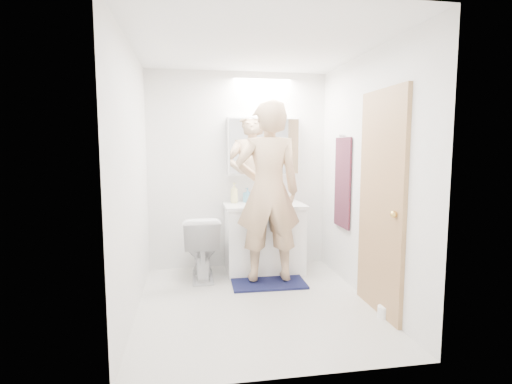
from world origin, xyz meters
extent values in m
plane|color=silver|center=(0.00, 0.00, 0.00)|extent=(2.50, 2.50, 0.00)
plane|color=white|center=(0.00, 0.00, 2.40)|extent=(2.50, 2.50, 0.00)
plane|color=white|center=(0.00, 1.25, 1.20)|extent=(2.50, 0.00, 2.50)
plane|color=white|center=(0.00, -1.25, 1.20)|extent=(2.50, 0.00, 2.50)
plane|color=white|center=(-1.10, 0.00, 1.20)|extent=(0.00, 2.50, 2.50)
plane|color=white|center=(1.10, 0.00, 1.20)|extent=(0.00, 2.50, 2.50)
cube|color=white|center=(0.27, 0.96, 0.39)|extent=(0.90, 0.55, 0.78)
cube|color=white|center=(0.27, 0.96, 0.80)|extent=(0.95, 0.58, 0.04)
cylinder|color=silver|center=(0.27, 0.99, 0.84)|extent=(0.36, 0.36, 0.03)
cylinder|color=silver|center=(0.27, 1.19, 0.90)|extent=(0.02, 0.02, 0.16)
cube|color=white|center=(0.30, 1.18, 1.50)|extent=(0.88, 0.14, 0.70)
cube|color=silver|center=(0.30, 1.10, 1.50)|extent=(0.84, 0.01, 0.66)
imported|color=white|center=(-0.48, 0.85, 0.36)|extent=(0.41, 0.72, 0.73)
cube|color=#161B45|center=(0.23, 0.55, 0.01)|extent=(0.81, 0.57, 0.02)
imported|color=tan|center=(0.23, 0.55, 1.02)|extent=(0.72, 0.48, 1.94)
cube|color=tan|center=(1.08, -0.35, 1.00)|extent=(0.04, 0.80, 2.00)
sphere|color=gold|center=(1.04, -0.65, 0.95)|extent=(0.06, 0.06, 0.06)
cube|color=#13253C|center=(1.08, 0.55, 1.10)|extent=(0.02, 0.42, 1.00)
cylinder|color=silver|center=(1.07, 0.55, 1.62)|extent=(0.07, 0.02, 0.02)
imported|color=beige|center=(-0.07, 1.11, 0.94)|extent=(0.13, 0.13, 0.24)
imported|color=#5DA5C9|center=(0.10, 1.15, 0.91)|extent=(0.11, 0.11, 0.18)
imported|color=#3B41B2|center=(0.50, 1.12, 0.87)|extent=(0.13, 0.13, 0.10)
cylinder|color=white|center=(1.07, -0.50, 0.05)|extent=(0.11, 0.11, 0.10)
camera|label=1|loc=(-0.61, -3.60, 1.50)|focal=27.74mm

